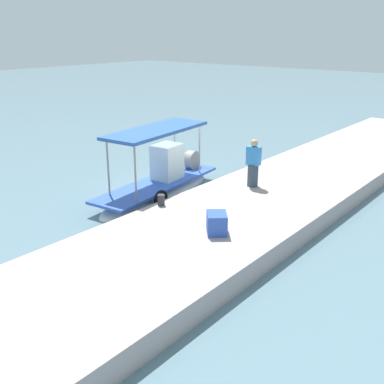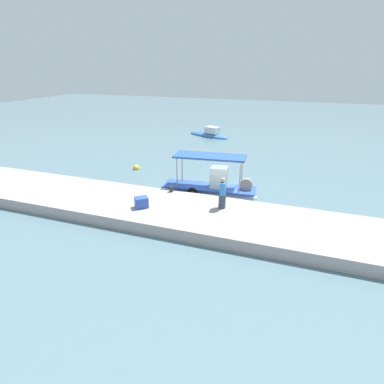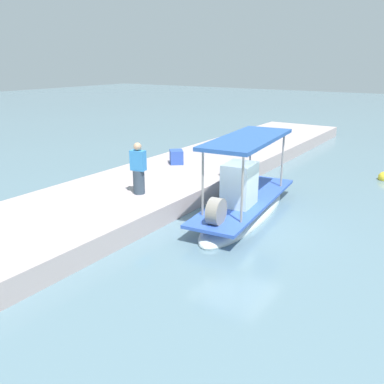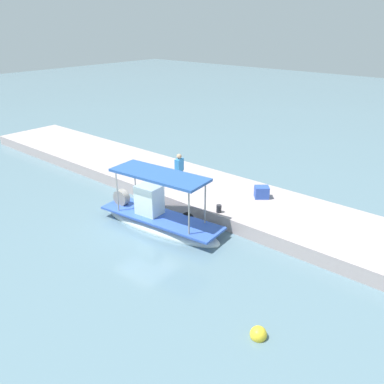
# 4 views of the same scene
# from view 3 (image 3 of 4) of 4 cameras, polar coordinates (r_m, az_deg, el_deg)

# --- Properties ---
(ground_plane) EXTENTS (120.00, 120.00, 0.00)m
(ground_plane) POSITION_cam_3_polar(r_m,az_deg,el_deg) (13.49, 6.28, -4.33)
(ground_plane) COLOR slate
(dock_quay) EXTENTS (36.00, 4.77, 0.64)m
(dock_quay) POSITION_cam_3_polar(r_m,az_deg,el_deg) (15.64, -7.49, -0.00)
(dock_quay) COLOR #B1A1A0
(dock_quay) RESTS_ON ground_plane
(main_fishing_boat) EXTENTS (6.48, 2.30, 3.01)m
(main_fishing_boat) POSITION_cam_3_polar(r_m,az_deg,el_deg) (14.05, 7.16, -1.54)
(main_fishing_boat) COLOR silver
(main_fishing_boat) RESTS_ON ground_plane
(fisherman_near_bollard) EXTENTS (0.46, 0.54, 1.77)m
(fisherman_near_bollard) POSITION_cam_3_polar(r_m,az_deg,el_deg) (14.19, -7.36, 2.90)
(fisherman_near_bollard) COLOR #334352
(fisherman_near_bollard) RESTS_ON dock_quay
(mooring_bollard) EXTENTS (0.24, 0.24, 0.37)m
(mooring_bollard) POSITION_cam_3_polar(r_m,az_deg,el_deg) (16.50, 4.32, 2.87)
(mooring_bollard) COLOR #2D2D33
(mooring_bollard) RESTS_ON dock_quay
(cargo_crate) EXTENTS (0.88, 0.87, 0.60)m
(cargo_crate) POSITION_cam_3_polar(r_m,az_deg,el_deg) (18.41, -2.15, 4.84)
(cargo_crate) COLOR #3052B6
(cargo_crate) RESTS_ON dock_quay
(marker_buoy) EXTENTS (0.53, 0.53, 0.53)m
(marker_buoy) POSITION_cam_3_polar(r_m,az_deg,el_deg) (20.08, 24.89, 1.81)
(marker_buoy) COLOR yellow
(marker_buoy) RESTS_ON ground_plane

